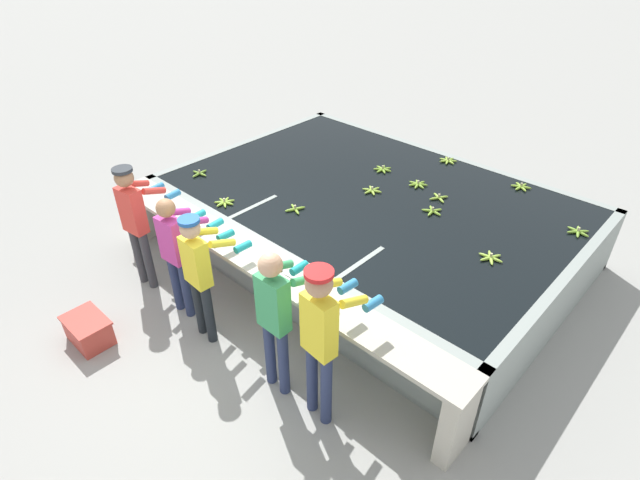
% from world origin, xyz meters
% --- Properties ---
extents(ground_plane, '(80.00, 80.00, 0.00)m').
position_xyz_m(ground_plane, '(0.00, 0.00, 0.00)').
color(ground_plane, '#999993').
rests_on(ground_plane, ground).
extents(wash_tank, '(5.44, 3.75, 0.90)m').
position_xyz_m(wash_tank, '(0.00, 2.32, 0.44)').
color(wash_tank, gray).
rests_on(wash_tank, ground).
extents(work_ledge, '(5.44, 0.45, 0.90)m').
position_xyz_m(work_ledge, '(0.00, 0.23, 0.66)').
color(work_ledge, '#B7B2A3').
rests_on(work_ledge, ground).
extents(worker_0, '(0.46, 0.74, 1.68)m').
position_xyz_m(worker_0, '(-1.61, -0.31, 1.02)').
color(worker_0, '#38383D').
rests_on(worker_0, ground).
extents(worker_1, '(0.44, 0.72, 1.57)m').
position_xyz_m(worker_1, '(-0.79, -0.29, 0.94)').
color(worker_1, navy).
rests_on(worker_1, ground).
extents(worker_2, '(0.42, 0.72, 1.59)m').
position_xyz_m(worker_2, '(-0.23, -0.35, 0.96)').
color(worker_2, '#1E2328').
rests_on(worker_2, ground).
extents(worker_3, '(0.40, 0.71, 1.68)m').
position_xyz_m(worker_3, '(0.91, -0.29, 1.01)').
color(worker_3, navy).
rests_on(worker_3, ground).
extents(worker_4, '(0.45, 0.74, 1.77)m').
position_xyz_m(worker_4, '(1.46, -0.26, 1.09)').
color(worker_4, navy).
rests_on(worker_4, ground).
extents(banana_bunch_floating_0, '(0.28, 0.28, 0.08)m').
position_xyz_m(banana_bunch_floating_0, '(0.23, 3.93, 0.92)').
color(banana_bunch_floating_0, '#93BC3D').
rests_on(banana_bunch_floating_0, wash_tank).
extents(banana_bunch_floating_1, '(0.28, 0.28, 0.08)m').
position_xyz_m(banana_bunch_floating_1, '(0.33, 2.95, 0.92)').
color(banana_bunch_floating_1, '#7FAD33').
rests_on(banana_bunch_floating_1, wash_tank).
extents(banana_bunch_floating_2, '(0.28, 0.27, 0.08)m').
position_xyz_m(banana_bunch_floating_2, '(-0.32, 2.99, 0.92)').
color(banana_bunch_floating_2, '#7FAD33').
rests_on(banana_bunch_floating_2, wash_tank).
extents(banana_bunch_floating_3, '(0.27, 0.28, 0.08)m').
position_xyz_m(banana_bunch_floating_3, '(1.43, 3.87, 0.92)').
color(banana_bunch_floating_3, '#8CB738').
rests_on(banana_bunch_floating_3, wash_tank).
extents(banana_bunch_floating_4, '(0.27, 0.27, 0.08)m').
position_xyz_m(banana_bunch_floating_4, '(0.89, 2.45, 0.92)').
color(banana_bunch_floating_4, '#7FAD33').
rests_on(banana_bunch_floating_4, wash_tank).
extents(banana_bunch_floating_5, '(0.28, 0.28, 0.08)m').
position_xyz_m(banana_bunch_floating_5, '(-2.20, 1.04, 0.92)').
color(banana_bunch_floating_5, '#75A333').
rests_on(banana_bunch_floating_5, wash_tank).
extents(banana_bunch_floating_6, '(0.27, 0.28, 0.08)m').
position_xyz_m(banana_bunch_floating_6, '(-0.03, 2.36, 0.92)').
color(banana_bunch_floating_6, '#93BC3D').
rests_on(banana_bunch_floating_6, wash_tank).
extents(banana_bunch_floating_7, '(0.26, 0.26, 0.08)m').
position_xyz_m(banana_bunch_floating_7, '(0.76, 2.81, 0.92)').
color(banana_bunch_floating_7, '#93BC3D').
rests_on(banana_bunch_floating_7, wash_tank).
extents(banana_bunch_floating_8, '(0.28, 0.28, 0.08)m').
position_xyz_m(banana_bunch_floating_8, '(-1.25, 0.76, 0.92)').
color(banana_bunch_floating_8, '#8CB738').
rests_on(banana_bunch_floating_8, wash_tank).
extents(banana_bunch_floating_9, '(0.28, 0.27, 0.08)m').
position_xyz_m(banana_bunch_floating_9, '(1.92, 2.01, 0.92)').
color(banana_bunch_floating_9, '#9EC642').
rests_on(banana_bunch_floating_9, wash_tank).
extents(banana_bunch_floating_10, '(0.27, 0.27, 0.08)m').
position_xyz_m(banana_bunch_floating_10, '(-0.44, 1.27, 0.92)').
color(banana_bunch_floating_10, '#7FAD33').
rests_on(banana_bunch_floating_10, wash_tank).
extents(banana_bunch_floating_11, '(0.28, 0.28, 0.08)m').
position_xyz_m(banana_bunch_floating_11, '(2.44, 3.23, 0.92)').
color(banana_bunch_floating_11, '#75A333').
rests_on(banana_bunch_floating_11, wash_tank).
extents(knife_0, '(0.35, 0.04, 0.02)m').
position_xyz_m(knife_0, '(0.42, 0.25, 0.91)').
color(knife_0, silver).
rests_on(knife_0, work_ledge).
extents(crate, '(0.55, 0.39, 0.32)m').
position_xyz_m(crate, '(-1.14, -1.36, 0.16)').
color(crate, '#B73D33').
rests_on(crate, ground).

